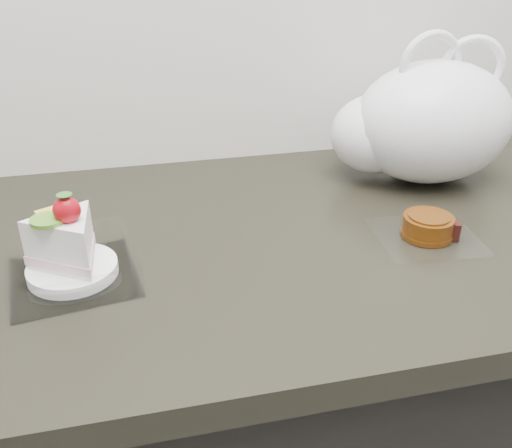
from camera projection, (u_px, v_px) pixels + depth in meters
counter at (274, 441)px, 1.06m from camera, size 2.04×0.64×0.90m
cake_tray at (70, 256)px, 0.73m from camera, size 0.18×0.18×0.12m
mooncake_wrap at (428, 228)px, 0.83m from camera, size 0.16×0.15×0.04m
plastic_bag at (422, 123)px, 0.98m from camera, size 0.33×0.24×0.26m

